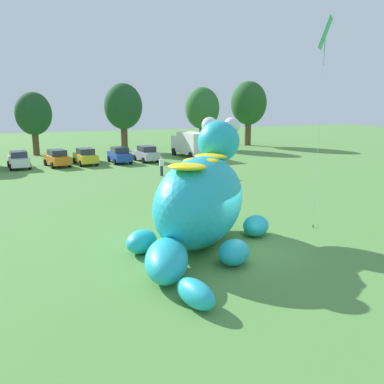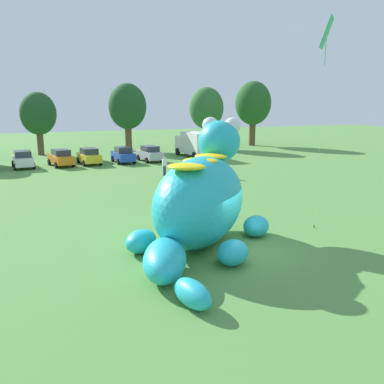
% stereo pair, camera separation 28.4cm
% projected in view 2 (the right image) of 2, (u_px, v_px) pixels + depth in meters
% --- Properties ---
extents(ground_plane, '(160.00, 160.00, 0.00)m').
position_uv_depth(ground_plane, '(241.00, 250.00, 18.49)').
color(ground_plane, '#568E42').
extents(giant_inflatable_creature, '(8.11, 10.54, 5.70)m').
position_uv_depth(giant_inflatable_creature, '(200.00, 200.00, 18.91)').
color(giant_inflatable_creature, '#23B2C6').
rests_on(giant_inflatable_creature, ground).
extents(car_white, '(2.21, 4.23, 1.72)m').
position_uv_depth(car_white, '(23.00, 159.00, 41.20)').
color(car_white, white).
rests_on(car_white, ground).
extents(car_orange, '(2.53, 4.35, 1.72)m').
position_uv_depth(car_orange, '(61.00, 158.00, 42.37)').
color(car_orange, orange).
rests_on(car_orange, ground).
extents(car_yellow, '(2.26, 4.25, 1.72)m').
position_uv_depth(car_yellow, '(89.00, 156.00, 43.57)').
color(car_yellow, yellow).
rests_on(car_yellow, ground).
extents(car_blue, '(2.10, 4.18, 1.72)m').
position_uv_depth(car_blue, '(123.00, 155.00, 44.72)').
color(car_blue, '#2347B7').
rests_on(car_blue, ground).
extents(car_silver, '(2.28, 4.26, 1.72)m').
position_uv_depth(car_silver, '(150.00, 154.00, 45.78)').
color(car_silver, '#B7BABF').
rests_on(car_silver, ground).
extents(box_truck, '(2.69, 6.52, 2.95)m').
position_uv_depth(box_truck, '(194.00, 144.00, 49.09)').
color(box_truck, silver).
rests_on(box_truck, ground).
extents(tree_mid_left, '(4.31, 4.31, 7.65)m').
position_uv_depth(tree_mid_left, '(38.00, 114.00, 50.43)').
color(tree_mid_left, brown).
rests_on(tree_mid_left, ground).
extents(tree_centre_left, '(5.00, 5.00, 8.88)m').
position_uv_depth(tree_centre_left, '(127.00, 107.00, 54.88)').
color(tree_centre_left, brown).
rests_on(tree_centre_left, ground).
extents(tree_centre, '(4.77, 4.77, 8.46)m').
position_uv_depth(tree_centre, '(206.00, 109.00, 57.57)').
color(tree_centre, brown).
rests_on(tree_centre, ground).
extents(tree_centre_right, '(5.33, 5.33, 9.47)m').
position_uv_depth(tree_centre_right, '(253.00, 104.00, 61.57)').
color(tree_centre_right, brown).
rests_on(tree_centre_right, ground).
extents(spectator_mid_field, '(0.38, 0.26, 1.71)m').
position_uv_depth(spectator_mid_field, '(164.00, 166.00, 36.83)').
color(spectator_mid_field, '#2D334C').
rests_on(spectator_mid_field, ground).
extents(spectator_by_cars, '(0.38, 0.26, 1.71)m').
position_uv_depth(spectator_by_cars, '(218.00, 167.00, 36.24)').
color(spectator_by_cars, black).
rests_on(spectator_by_cars, ground).
extents(tethered_flying_kite, '(1.13, 1.13, 10.40)m').
position_uv_depth(tethered_flying_kite, '(326.00, 37.00, 19.68)').
color(tethered_flying_kite, brown).
rests_on(tethered_flying_kite, ground).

